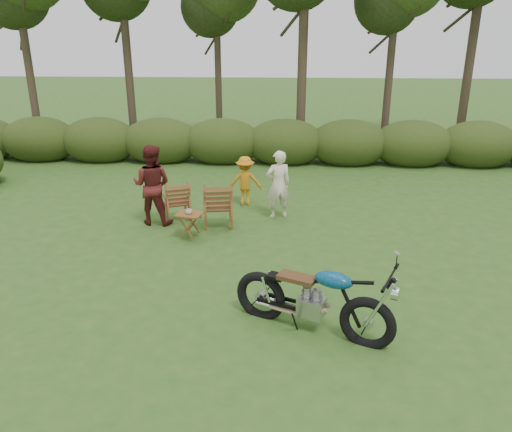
# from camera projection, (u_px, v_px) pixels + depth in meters

# --- Properties ---
(ground) EXTENTS (80.00, 80.00, 0.00)m
(ground) POSITION_uv_depth(u_px,v_px,m) (284.00, 307.00, 7.64)
(ground) COLOR #274918
(ground) RESTS_ON ground
(tree_line) EXTENTS (22.52, 11.62, 8.14)m
(tree_line) POSITION_uv_depth(u_px,v_px,m) (303.00, 36.00, 15.40)
(tree_line) COLOR #372A1E
(tree_line) RESTS_ON ground
(motorcycle) EXTENTS (2.38, 1.69, 1.27)m
(motorcycle) POSITION_uv_depth(u_px,v_px,m) (311.00, 329.00, 7.08)
(motorcycle) COLOR #0C6EA7
(motorcycle) RESTS_ON ground
(lawn_chair_right) EXTENTS (0.79, 0.79, 1.01)m
(lawn_chair_right) POSITION_uv_depth(u_px,v_px,m) (219.00, 226.00, 10.81)
(lawn_chair_right) COLOR brown
(lawn_chair_right) RESTS_ON ground
(lawn_chair_left) EXTENTS (0.79, 0.79, 0.88)m
(lawn_chair_left) POSITION_uv_depth(u_px,v_px,m) (177.00, 219.00, 11.22)
(lawn_chair_left) COLOR brown
(lawn_chair_left) RESTS_ON ground
(side_table) EXTENTS (0.61, 0.55, 0.54)m
(side_table) POSITION_uv_depth(u_px,v_px,m) (190.00, 226.00, 10.07)
(side_table) COLOR #5A3716
(side_table) RESTS_ON ground
(cup) EXTENTS (0.17, 0.17, 0.10)m
(cup) POSITION_uv_depth(u_px,v_px,m) (189.00, 212.00, 9.94)
(cup) COLOR beige
(cup) RESTS_ON side_table
(adult_a) EXTENTS (0.65, 0.52, 1.54)m
(adult_a) POSITION_uv_depth(u_px,v_px,m) (278.00, 217.00, 11.32)
(adult_a) COLOR beige
(adult_a) RESTS_ON ground
(adult_b) EXTENTS (0.91, 0.75, 1.74)m
(adult_b) POSITION_uv_depth(u_px,v_px,m) (155.00, 223.00, 10.99)
(adult_b) COLOR #521917
(adult_b) RESTS_ON ground
(child) EXTENTS (0.81, 0.51, 1.20)m
(child) POSITION_uv_depth(u_px,v_px,m) (245.00, 205.00, 12.13)
(child) COLOR #C37812
(child) RESTS_ON ground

